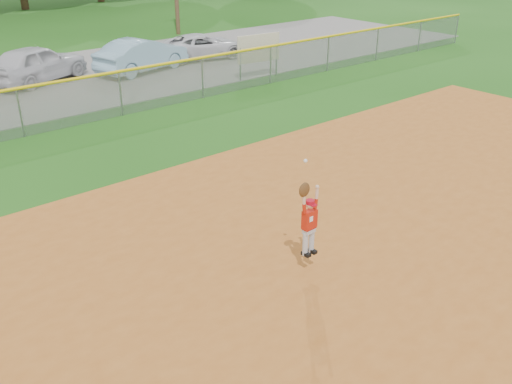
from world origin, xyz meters
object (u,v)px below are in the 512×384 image
at_px(car_white_a, 36,63).
at_px(car_white_b, 202,46).
at_px(sponsor_sign, 259,49).
at_px(ballplayer, 309,219).
at_px(car_blue, 142,55).

distance_m(car_white_a, car_white_b, 7.72).
relative_size(sponsor_sign, ballplayer, 1.05).
height_order(car_white_a, car_white_b, car_white_a).
relative_size(car_blue, car_white_b, 1.03).
xyz_separation_m(car_white_a, car_blue, (4.18, -1.15, -0.04)).
bearing_deg(car_white_b, sponsor_sign, -173.28).
distance_m(car_white_b, sponsor_sign, 4.58).
bearing_deg(ballplayer, car_white_b, 60.82).
bearing_deg(car_white_a, car_blue, -129.14).
distance_m(car_white_a, car_blue, 4.34).
bearing_deg(ballplayer, car_white_a, 85.15).
xyz_separation_m(car_blue, ballplayer, (-5.63, -15.90, 0.38)).
height_order(car_blue, sponsor_sign, sponsor_sign).
distance_m(car_white_b, ballplayer, 18.75).
bearing_deg(sponsor_sign, car_white_b, 85.91).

